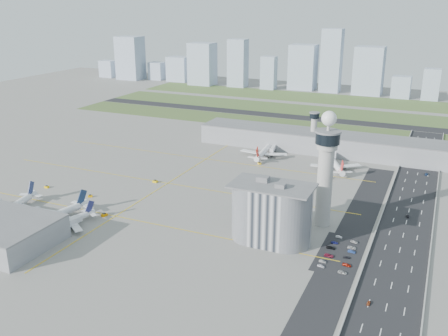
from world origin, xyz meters
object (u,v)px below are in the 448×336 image
at_px(admin_building, 271,213).
at_px(airplane_near_a, 12,203).
at_px(tug_3, 155,181).
at_px(car_lot_9, 352,252).
at_px(tug_5, 330,178).
at_px(car_lot_5, 339,237).
at_px(car_lot_2, 329,256).
at_px(jet_bridge_near_2, 60,229).
at_px(car_lot_7, 347,265).
at_px(car_hw_2, 426,174).
at_px(tug_4, 259,163).
at_px(car_hw_1, 408,216).
at_px(secondary_tower, 314,128).
at_px(tug_2, 104,215).
at_px(car_lot_10, 352,248).
at_px(tug_1, 90,196).
at_px(tug_0, 47,187).
at_px(airplane_near_b, 53,211).
at_px(car_lot_4, 335,243).
at_px(control_tower, 326,165).
at_px(car_lot_6, 342,272).
at_px(car_lot_3, 331,248).
at_px(car_hw_4, 413,150).
at_px(airplane_far_b, 336,161).
at_px(airplane_far_a, 264,148).
at_px(car_lot_8, 347,257).
at_px(car_hw_0, 369,303).
at_px(car_lot_0, 321,266).
at_px(jet_bridge_far_1, 334,155).
at_px(jet_bridge_far_0, 274,148).
at_px(car_lot_11, 355,242).
at_px(jet_bridge_near_1, 18,219).

xyz_separation_m(admin_building, airplane_near_a, (-150.18, -28.25, -9.10)).
xyz_separation_m(tug_3, car_lot_9, (142.14, -46.57, -0.29)).
distance_m(tug_5, car_lot_5, 92.30).
bearing_deg(car_lot_2, jet_bridge_near_2, 107.53).
relative_size(car_lot_7, car_hw_2, 0.90).
relative_size(tug_4, car_hw_1, 0.78).
height_order(jet_bridge_near_2, car_lot_2, jet_bridge_near_2).
bearing_deg(secondary_tower, tug_4, -116.05).
height_order(car_lot_5, car_lot_9, car_lot_9).
distance_m(tug_2, car_lot_10, 139.85).
bearing_deg(tug_1, tug_5, 91.34).
relative_size(tug_0, tug_2, 0.84).
relative_size(airplane_near_b, car_lot_4, 12.25).
bearing_deg(admin_building, control_tower, 56.30).
xyz_separation_m(tug_4, car_lot_7, (90.80, -127.60, -0.25)).
height_order(car_lot_4, car_lot_6, car_lot_4).
relative_size(control_tower, car_lot_10, 15.07).
xyz_separation_m(car_lot_3, car_hw_4, (23.96, 198.90, -0.08)).
relative_size(control_tower, airplane_far_b, 1.45).
distance_m(tug_4, car_lot_4, 134.05).
relative_size(car_lot_5, car_lot_7, 0.78).
height_order(control_tower, secondary_tower, control_tower).
distance_m(secondary_tower, tug_4, 64.09).
bearing_deg(car_lot_10, admin_building, 97.22).
bearing_deg(airplane_far_a, control_tower, -150.92).
bearing_deg(car_lot_4, secondary_tower, 9.37).
distance_m(airplane_far_b, car_lot_6, 152.15).
height_order(tug_4, car_lot_8, tug_4).
xyz_separation_m(jet_bridge_near_2, car_hw_0, (160.97, 0.42, -2.31)).
relative_size(airplane_far_a, tug_1, 16.26).
distance_m(car_lot_0, car_lot_6, 10.44).
bearing_deg(car_hw_1, car_lot_8, -119.27).
distance_m(airplane_near_b, car_hw_1, 202.22).
distance_m(jet_bridge_far_1, tug_0, 215.29).
bearing_deg(car_lot_3, car_lot_0, 179.70).
relative_size(airplane_far_b, jet_bridge_far_0, 3.18).
bearing_deg(car_lot_5, car_lot_3, 175.17).
relative_size(car_lot_9, car_hw_4, 1.11).
height_order(tug_1, car_hw_4, tug_1).
xyz_separation_m(airplane_near_a, tug_0, (-11.17, 39.74, -5.40)).
bearing_deg(car_lot_10, car_lot_11, -4.69).
bearing_deg(car_lot_6, jet_bridge_far_0, 34.89).
height_order(tug_3, tug_4, tug_3).
xyz_separation_m(car_lot_6, car_lot_11, (-0.39, 32.92, -0.00)).
xyz_separation_m(jet_bridge_near_1, car_hw_0, (190.97, 0.42, -2.31)).
bearing_deg(car_hw_4, tug_3, -144.70).
distance_m(airplane_near_b, airplane_far_a, 179.16).
xyz_separation_m(tug_0, car_hw_0, (217.33, -50.08, -0.26)).
bearing_deg(car_lot_6, airplane_far_a, 38.08).
bearing_deg(tug_5, tug_4, 16.65).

